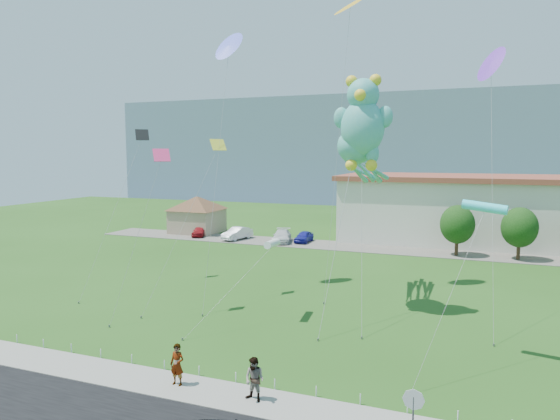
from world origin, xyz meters
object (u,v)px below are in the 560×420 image
object	(u,v)px
stop_sign	(413,406)
parked_car_blue	(304,237)
parked_car_silver	(237,233)
parked_car_white	(282,236)
octopus_kite	(360,157)
teddy_bear_kite	(363,120)
pedestrian_right	(254,379)
pedestrian_left	(177,365)
parked_car_red	(200,231)
pavilion	(197,211)

from	to	relation	value
stop_sign	parked_car_blue	bearing A→B (deg)	113.33
parked_car_silver	parked_car_white	world-z (taller)	parked_car_silver
octopus_kite	teddy_bear_kite	bearing A→B (deg)	-74.58
pedestrian_right	teddy_bear_kite	distance (m)	18.76
pedestrian_right	parked_car_silver	size ratio (longest dim) A/B	0.42
parked_car_white	parked_car_blue	world-z (taller)	parked_car_white
parked_car_blue	octopus_kite	world-z (taller)	octopus_kite
pedestrian_left	parked_car_white	xyz separation A→B (m)	(-8.95, 37.55, -0.29)
parked_car_blue	octopus_kite	bearing A→B (deg)	-62.28
pedestrian_left	teddy_bear_kite	distance (m)	19.43
teddy_bear_kite	octopus_kite	bearing A→B (deg)	105.42
pedestrian_left	parked_car_blue	world-z (taller)	pedestrian_left
parked_car_red	parked_car_white	distance (m)	11.67
stop_sign	parked_car_silver	distance (m)	46.67
pedestrian_left	parked_car_blue	size ratio (longest dim) A/B	0.50
octopus_kite	pedestrian_left	bearing A→B (deg)	-106.92
parked_car_red	teddy_bear_kite	world-z (taller)	teddy_bear_kite
pedestrian_left	parked_car_blue	xyz separation A→B (m)	(-6.40, 38.49, -0.35)
parked_car_silver	parked_car_blue	distance (m)	8.62
teddy_bear_kite	parked_car_blue	bearing A→B (deg)	116.32
pavilion	pedestrian_right	distance (m)	48.75
stop_sign	parked_car_silver	world-z (taller)	stop_sign
pavilion	parked_car_silver	xyz separation A→B (m)	(7.70, -3.33, -2.19)
parked_car_white	octopus_kite	xyz separation A→B (m)	(13.95, -21.13, 9.83)
parked_car_red	parked_car_silver	size ratio (longest dim) A/B	0.83
pedestrian_right	parked_car_blue	bearing A→B (deg)	115.74
pavilion	octopus_kite	xyz separation A→B (m)	(27.64, -24.25, 7.60)
stop_sign	pedestrian_left	distance (m)	10.99
teddy_bear_kite	pedestrian_left	bearing A→B (deg)	-111.50
parked_car_red	parked_car_white	bearing A→B (deg)	-17.60
pedestrian_left	parked_car_red	size ratio (longest dim) A/B	0.51
pedestrian_left	teddy_bear_kite	size ratio (longest dim) A/B	0.12
parked_car_white	teddy_bear_kite	bearing A→B (deg)	-73.22
parked_car_silver	parked_car_blue	size ratio (longest dim) A/B	1.19
parked_car_white	stop_sign	bearing A→B (deg)	-78.30
pavilion	parked_car_silver	bearing A→B (deg)	-23.40
parked_car_white	teddy_bear_kite	size ratio (longest dim) A/B	0.32
pavilion	stop_sign	xyz separation A→B (m)	(33.50, -42.21, -1.15)
parked_car_red	octopus_kite	distance (m)	34.80
parked_car_white	octopus_kite	distance (m)	27.16
teddy_bear_kite	parked_car_red	bearing A→B (deg)	138.05
stop_sign	parked_car_blue	size ratio (longest dim) A/B	0.64
parked_car_silver	parked_car_blue	xyz separation A→B (m)	(8.54, 1.15, -0.10)
pedestrian_left	pedestrian_right	size ratio (longest dim) A/B	1.01
pedestrian_right	parked_car_blue	size ratio (longest dim) A/B	0.50
parked_car_silver	octopus_kite	distance (m)	30.52
pedestrian_right	octopus_kite	world-z (taller)	octopus_kite
stop_sign	pedestrian_right	xyz separation A→B (m)	(-6.87, 1.42, -0.80)
stop_sign	teddy_bear_kite	bearing A→B (deg)	108.45
parked_car_silver	teddy_bear_kite	distance (m)	33.26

